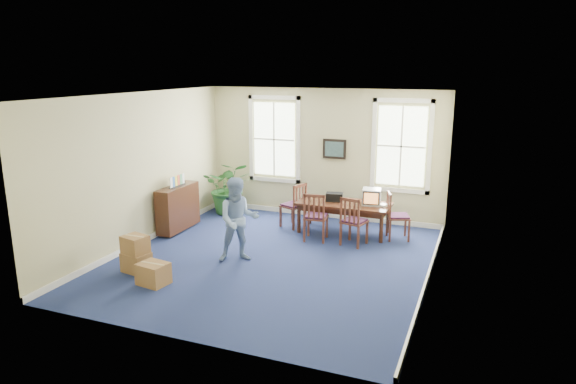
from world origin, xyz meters
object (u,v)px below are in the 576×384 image
(crt_tv, at_px, (372,197))
(credenza, at_px, (178,209))
(chair_near_left, at_px, (316,216))
(cardboard_boxes, at_px, (147,252))
(man, at_px, (238,220))
(potted_plant, at_px, (229,187))
(conference_table, at_px, (343,218))

(crt_tv, height_order, credenza, crt_tv)
(chair_near_left, distance_m, cardboard_boxes, 3.67)
(man, distance_m, potted_plant, 3.38)
(crt_tv, bearing_deg, chair_near_left, -152.81)
(conference_table, distance_m, crt_tv, 0.82)
(conference_table, distance_m, man, 2.85)
(conference_table, distance_m, cardboard_boxes, 4.49)
(cardboard_boxes, bearing_deg, crt_tv, 46.42)
(credenza, distance_m, cardboard_boxes, 2.43)
(cardboard_boxes, bearing_deg, potted_plant, 95.55)
(potted_plant, distance_m, cardboard_boxes, 4.04)
(chair_near_left, xyz_separation_m, cardboard_boxes, (-2.36, -2.81, -0.18))
(crt_tv, distance_m, potted_plant, 3.82)
(credenza, bearing_deg, chair_near_left, 9.30)
(cardboard_boxes, bearing_deg, man, 39.65)
(chair_near_left, relative_size, credenza, 0.84)
(crt_tv, relative_size, credenza, 0.34)
(chair_near_left, bearing_deg, potted_plant, -30.16)
(man, distance_m, credenza, 2.47)
(man, height_order, credenza, man)
(potted_plant, bearing_deg, man, -59.19)
(chair_near_left, bearing_deg, conference_table, -127.56)
(crt_tv, relative_size, potted_plant, 0.31)
(credenza, bearing_deg, potted_plant, 76.19)
(crt_tv, height_order, potted_plant, potted_plant)
(man, xyz_separation_m, potted_plant, (-1.73, 2.90, -0.14))
(conference_table, xyz_separation_m, crt_tv, (0.62, 0.05, 0.54))
(crt_tv, bearing_deg, man, -138.76)
(man, height_order, cardboard_boxes, man)
(conference_table, relative_size, cardboard_boxes, 1.65)
(crt_tv, relative_size, man, 0.26)
(man, bearing_deg, potted_plant, 89.53)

